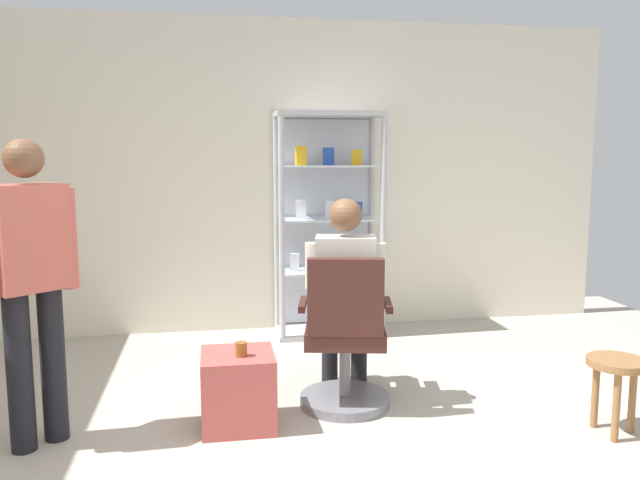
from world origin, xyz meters
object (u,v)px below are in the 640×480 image
object	(u,v)px
tea_glass	(241,349)
standing_customer	(31,274)
seated_shopkeeper	(345,289)
wooden_stool	(616,374)
storage_crate	(238,390)
office_chair	(345,346)
display_cabinet_main	(327,223)

from	to	relation	value
tea_glass	standing_customer	distance (m)	1.18
seated_shopkeeper	wooden_stool	size ratio (longest dim) A/B	2.99
storage_crate	wooden_stool	world-z (taller)	wooden_stool
storage_crate	wooden_stool	distance (m)	2.11
tea_glass	wooden_stool	world-z (taller)	tea_glass
seated_shopkeeper	standing_customer	bearing A→B (deg)	-168.46
storage_crate	standing_customer	world-z (taller)	standing_customer
office_chair	standing_customer	xyz separation A→B (m)	(-1.71, -0.20, 0.54)
storage_crate	wooden_stool	xyz separation A→B (m)	(2.06, -0.46, 0.13)
office_chair	seated_shopkeeper	size ratio (longest dim) A/B	0.74
storage_crate	office_chair	bearing A→B (deg)	11.76
seated_shopkeeper	storage_crate	bearing A→B (deg)	-156.66
display_cabinet_main	storage_crate	size ratio (longest dim) A/B	4.44
display_cabinet_main	office_chair	xyz separation A→B (m)	(-0.20, -1.70, -0.57)
storage_crate	tea_glass	bearing A→B (deg)	-69.47
seated_shopkeeper	tea_glass	bearing A→B (deg)	-152.34
display_cabinet_main	tea_glass	xyz separation A→B (m)	(-0.83, -1.89, -0.49)
display_cabinet_main	wooden_stool	bearing A→B (deg)	-62.28
display_cabinet_main	standing_customer	bearing A→B (deg)	-135.33
seated_shopkeeper	wooden_stool	world-z (taller)	seated_shopkeeper
wooden_stool	seated_shopkeeper	bearing A→B (deg)	151.10
display_cabinet_main	seated_shopkeeper	xyz separation A→B (m)	(-0.17, -1.54, -0.25)
display_cabinet_main	office_chair	size ratio (longest dim) A/B	1.98
office_chair	storage_crate	world-z (taller)	office_chair
tea_glass	wooden_stool	distance (m)	2.08
wooden_stool	office_chair	bearing A→B (deg)	156.96
office_chair	wooden_stool	world-z (taller)	office_chair
seated_shopkeeper	standing_customer	distance (m)	1.80
storage_crate	seated_shopkeeper	bearing A→B (deg)	23.34
seated_shopkeeper	tea_glass	world-z (taller)	seated_shopkeeper
seated_shopkeeper	office_chair	bearing A→B (deg)	-101.49
tea_glass	standing_customer	xyz separation A→B (m)	(-1.08, -0.01, 0.46)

